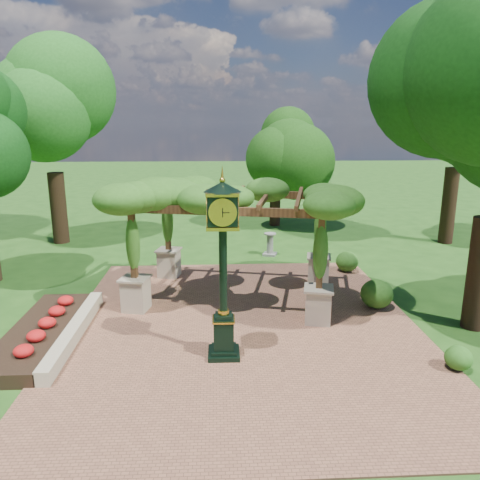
{
  "coord_description": "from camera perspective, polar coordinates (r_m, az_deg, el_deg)",
  "views": [
    {
      "loc": [
        -0.73,
        -11.38,
        5.7
      ],
      "look_at": [
        0.0,
        2.5,
        2.2
      ],
      "focal_mm": 35.0,
      "sensor_mm": 36.0,
      "label": 1
    }
  ],
  "objects": [
    {
      "name": "pergola",
      "position": [
        14.98,
        -0.79,
        5.03
      ],
      "size": [
        7.17,
        5.31,
        4.06
      ],
      "rotation": [
        0.0,
        0.0,
        -0.22
      ],
      "color": "tan",
      "rests_on": "brick_plaza"
    },
    {
      "name": "shrub_mid",
      "position": [
        15.33,
        16.33,
        -6.32
      ],
      "size": [
        1.28,
        1.28,
        0.91
      ],
      "primitive_type": "ellipsoid",
      "rotation": [
        0.0,
        0.0,
        0.33
      ],
      "color": "#244E16",
      "rests_on": "brick_plaza"
    },
    {
      "name": "pedestal_clock",
      "position": [
        11.08,
        -2.09,
        -1.78
      ],
      "size": [
        0.89,
        0.89,
        4.45
      ],
      "rotation": [
        0.0,
        0.0,
        -0.01
      ],
      "color": "black",
      "rests_on": "brick_plaza"
    },
    {
      "name": "shrub_back",
      "position": [
        18.74,
        12.93,
        -2.56
      ],
      "size": [
        0.94,
        0.94,
        0.78
      ],
      "primitive_type": "ellipsoid",
      "rotation": [
        0.0,
        0.0,
        0.08
      ],
      "color": "#2A5919",
      "rests_on": "brick_plaza"
    },
    {
      "name": "tree_east_far",
      "position": [
        24.31,
        25.23,
        14.57
      ],
      "size": [
        3.78,
        3.78,
        9.41
      ],
      "color": "#321E13",
      "rests_on": "ground"
    },
    {
      "name": "tree_north",
      "position": [
        26.25,
        4.41,
        11.22
      ],
      "size": [
        3.82,
        3.82,
        6.39
      ],
      "color": "black",
      "rests_on": "ground"
    },
    {
      "name": "flower_bed",
      "position": [
        13.95,
        -23.13,
        -10.4
      ],
      "size": [
        1.5,
        5.0,
        0.36
      ],
      "primitive_type": "cube",
      "color": "red",
      "rests_on": "ground"
    },
    {
      "name": "shrub_front",
      "position": [
        12.44,
        25.09,
        -12.9
      ],
      "size": [
        0.78,
        0.78,
        0.57
      ],
      "primitive_type": "ellipsoid",
      "rotation": [
        0.0,
        0.0,
        -0.26
      ],
      "color": "#285A19",
      "rests_on": "brick_plaza"
    },
    {
      "name": "tree_west_far",
      "position": [
        23.85,
        -22.19,
        13.92
      ],
      "size": [
        4.73,
        4.73,
        8.79
      ],
      "color": "black",
      "rests_on": "ground"
    },
    {
      "name": "ground",
      "position": [
        12.75,
        0.6,
        -12.42
      ],
      "size": [
        120.0,
        120.0,
        0.0
      ],
      "primitive_type": "plane",
      "color": "#1E4714",
      "rests_on": "ground"
    },
    {
      "name": "border_wall",
      "position": [
        13.66,
        -19.53,
        -10.49
      ],
      "size": [
        0.35,
        5.0,
        0.4
      ],
      "primitive_type": "cube",
      "color": "#C6B793",
      "rests_on": "ground"
    },
    {
      "name": "brick_plaza",
      "position": [
        13.64,
        0.33,
        -10.47
      ],
      "size": [
        10.0,
        12.0,
        0.04
      ],
      "primitive_type": "cube",
      "color": "brown",
      "rests_on": "ground"
    },
    {
      "name": "sundial",
      "position": [
        20.61,
        3.67,
        -0.68
      ],
      "size": [
        0.71,
        0.71,
        1.0
      ],
      "rotation": [
        0.0,
        0.0,
        -0.34
      ],
      "color": "gray",
      "rests_on": "ground"
    }
  ]
}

